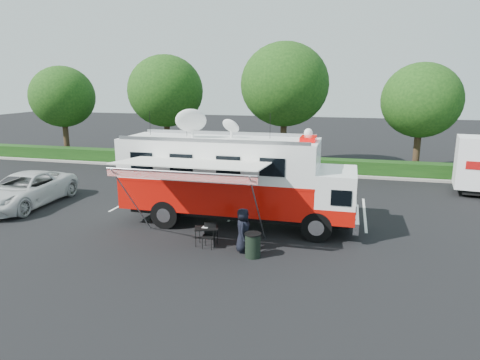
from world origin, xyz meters
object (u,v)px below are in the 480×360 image
object	(u,v)px
command_truck	(235,178)
trash_bin	(253,245)
white_suv	(26,206)
folding_table	(206,229)

from	to	relation	value
command_truck	trash_bin	xyz separation A→B (m)	(1.55, -3.33, -1.63)
command_truck	white_suv	size ratio (longest dim) A/B	1.71
folding_table	trash_bin	xyz separation A→B (m)	(1.95, -0.60, -0.25)
white_suv	trash_bin	xyz separation A→B (m)	(12.62, -3.46, 0.45)
command_truck	white_suv	world-z (taller)	command_truck
command_truck	trash_bin	bearing A→B (deg)	-65.07
folding_table	trash_bin	size ratio (longest dim) A/B	1.15
command_truck	white_suv	bearing A→B (deg)	179.32
command_truck	trash_bin	distance (m)	4.02
folding_table	trash_bin	distance (m)	2.06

